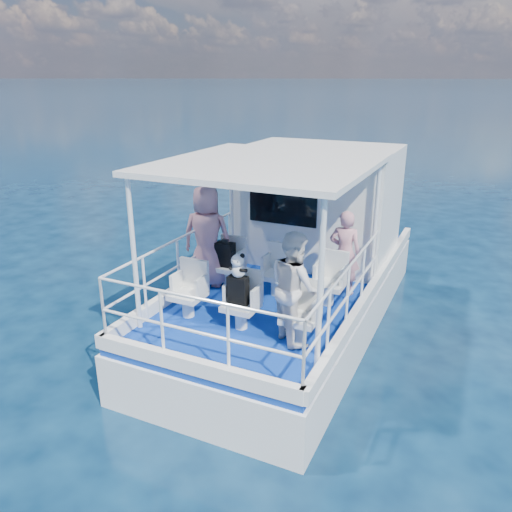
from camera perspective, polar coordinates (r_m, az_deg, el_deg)
The scene contains 20 objects.
ground at distance 8.63m, azimuth 1.70°, elevation -10.35°, with size 2000.00×2000.00×0.00m, color #061B33.
hull at distance 9.45m, azimuth 4.15°, elevation -7.56°, with size 3.00×7.00×1.60m, color white.
deck at distance 9.09m, azimuth 4.28°, elevation -2.80°, with size 2.90×6.90×0.10m, color navy.
cabin at distance 9.90m, azimuth 7.17°, elevation 6.01°, with size 2.85×2.00×2.20m, color white.
canopy at distance 7.38m, azimuth 1.32°, elevation 10.47°, with size 3.00×3.20×0.08m, color white.
canopy_posts at distance 7.60m, azimuth 1.10°, elevation 1.91°, with size 2.77×2.97×2.20m.
railings at distance 7.54m, azimuth 0.06°, elevation -3.13°, with size 2.84×3.59×1.00m, color white, non-canonical shape.
seat_port_fwd at distance 8.67m, azimuth -3.16°, elevation -2.21°, with size 0.48×0.46×0.38m, color silver.
seat_center_fwd at distance 8.31m, azimuth 2.33°, elevation -3.21°, with size 0.48×0.46×0.38m, color silver.
seat_stbd_fwd at distance 8.04m, azimuth 8.27°, elevation -4.24°, with size 0.48×0.46×0.38m, color silver.
seat_port_aft at distance 7.65m, azimuth -7.77°, elevation -5.51°, with size 0.48×0.46×0.38m, color silver.
seat_center_aft at distance 7.24m, azimuth -1.71°, elevation -6.86°, with size 0.48×0.46×0.38m, color silver.
seat_stbd_aft at distance 6.92m, azimuth 5.02°, elevation -8.26°, with size 0.48×0.46×0.38m, color silver.
passenger_port_fwd at distance 8.52m, azimuth -5.62°, elevation 2.26°, with size 0.66×0.47×1.76m, color #C37E87.
passenger_stbd_fwd at distance 8.31m, azimuth 10.10°, elevation 0.37°, with size 0.52×0.34×1.43m, color #CC8493.
passenger_stbd_aft at distance 6.73m, azimuth 4.34°, elevation -3.53°, with size 0.76×0.59×1.56m, color white.
backpack_port at distance 8.49m, azimuth -3.55°, elevation 0.19°, with size 0.32×0.18×0.42m, color black.
backpack_center at distance 7.05m, azimuth -2.08°, elevation -3.98°, with size 0.29×0.16×0.43m, color black.
compact_camera at distance 8.40m, azimuth -3.54°, elevation 1.71°, with size 0.10×0.06×0.06m, color black.
panda at distance 6.90m, azimuth -2.05°, elevation -1.05°, with size 0.23×0.19×0.35m, color silver, non-canonical shape.
Camera 1 is at (2.94, -6.86, 4.34)m, focal length 35.00 mm.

